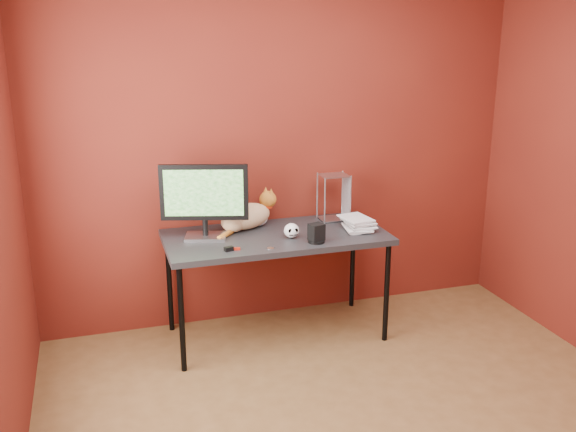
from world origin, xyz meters
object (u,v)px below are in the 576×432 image
object	(u,v)px
monitor	(204,198)
speaker	(316,234)
desk	(276,241)
cat	(247,216)
book_stack	(348,162)
skull_mug	(292,231)

from	to	relation	value
monitor	speaker	xyz separation A→B (m)	(0.67, -0.30, -0.22)
desk	cat	bearing A→B (deg)	129.14
speaker	monitor	bearing A→B (deg)	139.34
monitor	book_stack	distance (m)	0.99
desk	monitor	bearing A→B (deg)	171.97
desk	skull_mug	world-z (taller)	skull_mug
cat	book_stack	xyz separation A→B (m)	(0.65, -0.23, 0.38)
cat	book_stack	bearing A→B (deg)	-42.38
desk	cat	distance (m)	0.28
desk	cat	world-z (taller)	cat
cat	speaker	xyz separation A→B (m)	(0.36, -0.43, -0.03)
speaker	cat	bearing A→B (deg)	113.76
skull_mug	monitor	bearing A→B (deg)	165.74
desk	speaker	xyz separation A→B (m)	(0.21, -0.24, 0.11)
cat	desk	bearing A→B (deg)	-73.72
speaker	skull_mug	bearing A→B (deg)	116.52
monitor	book_stack	xyz separation A→B (m)	(0.96, -0.11, 0.20)
cat	speaker	distance (m)	0.56
desk	skull_mug	distance (m)	0.16
cat	book_stack	world-z (taller)	book_stack
cat	book_stack	distance (m)	0.79
skull_mug	book_stack	bearing A→B (deg)	10.91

